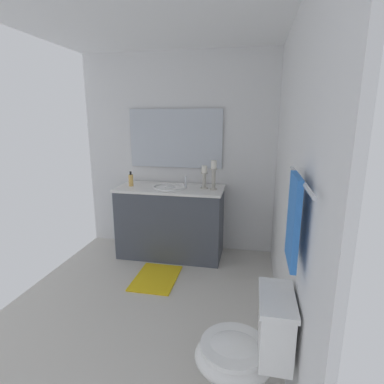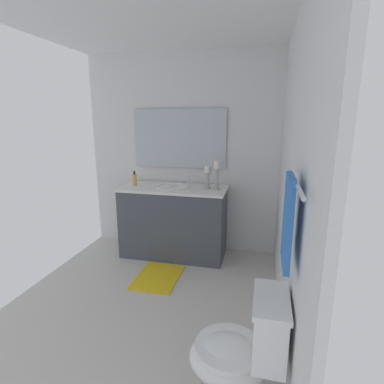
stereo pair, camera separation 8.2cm
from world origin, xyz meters
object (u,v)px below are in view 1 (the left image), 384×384
(candle_holder_tall, at_px, (214,174))
(bath_mat, at_px, (156,278))
(mirror, at_px, (175,139))
(soap_bottle, at_px, (131,180))
(towel_near_vanity, at_px, (293,220))
(towel_bar, at_px, (301,179))
(vanity_cabinet, at_px, (171,221))
(sink_basin, at_px, (170,190))
(toilet, at_px, (246,353))
(candle_holder_short, at_px, (204,177))

(candle_holder_tall, xyz_separation_m, bath_mat, (0.61, -0.52, -1.04))
(mirror, relative_size, soap_bottle, 6.51)
(towel_near_vanity, bearing_deg, mirror, -151.87)
(mirror, relative_size, towel_bar, 1.58)
(vanity_cabinet, distance_m, towel_near_vanity, 2.37)
(vanity_cabinet, relative_size, sink_basin, 3.20)
(mirror, distance_m, candle_holder_tall, 0.71)
(toilet, xyz_separation_m, towel_near_vanity, (-0.02, 0.20, 0.81))
(candle_holder_tall, xyz_separation_m, toilet, (1.92, 0.45, -0.68))
(sink_basin, xyz_separation_m, soap_bottle, (0.02, -0.49, 0.11))
(sink_basin, distance_m, soap_bottle, 0.50)
(towel_bar, distance_m, towel_near_vanity, 0.21)
(mirror, height_order, toilet, mirror)
(toilet, distance_m, bath_mat, 1.67)
(sink_basin, relative_size, candle_holder_tall, 1.18)
(candle_holder_short, height_order, bath_mat, candle_holder_short)
(candle_holder_short, relative_size, towel_near_vanity, 0.58)
(vanity_cabinet, relative_size, bath_mat, 2.14)
(towel_bar, bearing_deg, toilet, -84.94)
(mirror, bearing_deg, vanity_cabinet, -0.01)
(sink_basin, bearing_deg, soap_bottle, -87.38)
(candle_holder_tall, height_order, candle_holder_short, candle_holder_tall)
(sink_basin, height_order, towel_near_vanity, towel_near_vanity)
(candle_holder_short, relative_size, toilet, 0.36)
(toilet, bearing_deg, towel_bar, 95.06)
(candle_holder_short, bearing_deg, soap_bottle, -87.25)
(candle_holder_short, bearing_deg, mirror, -122.39)
(soap_bottle, relative_size, towel_bar, 0.24)
(towel_near_vanity, relative_size, bath_mat, 0.77)
(candle_holder_tall, bearing_deg, candle_holder_short, -107.07)
(soap_bottle, bearing_deg, candle_holder_tall, 90.45)
(toilet, bearing_deg, towel_near_vanity, 95.50)
(sink_basin, height_order, candle_holder_tall, candle_holder_tall)
(towel_bar, relative_size, towel_near_vanity, 1.60)
(vanity_cabinet, bearing_deg, towel_near_vanity, 31.50)
(soap_bottle, relative_size, towel_near_vanity, 0.39)
(soap_bottle, xyz_separation_m, towel_near_vanity, (1.89, 1.66, 0.24))
(vanity_cabinet, distance_m, mirror, 1.03)
(soap_bottle, xyz_separation_m, toilet, (1.91, 1.46, -0.57))
(towel_bar, height_order, bath_mat, towel_bar)
(candle_holder_tall, xyz_separation_m, soap_bottle, (0.01, -1.01, -0.11))
(sink_basin, xyz_separation_m, mirror, (-0.28, -0.00, 0.60))
(candle_holder_short, bearing_deg, towel_bar, 22.02)
(soap_bottle, bearing_deg, towel_near_vanity, 41.28)
(soap_bottle, xyz_separation_m, bath_mat, (0.60, 0.49, -0.93))
(sink_basin, distance_m, toilet, 2.21)
(sink_basin, xyz_separation_m, candle_holder_short, (-0.02, 0.41, 0.18))
(sink_basin, bearing_deg, vanity_cabinet, -90.00)
(sink_basin, xyz_separation_m, candle_holder_tall, (0.01, 0.52, 0.22))
(bath_mat, bearing_deg, towel_bar, 42.72)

